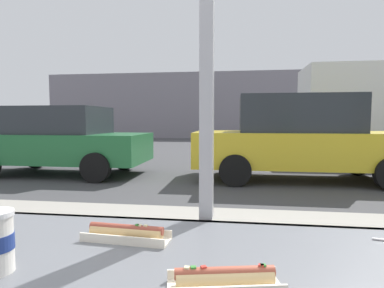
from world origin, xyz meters
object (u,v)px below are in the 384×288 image
(parked_car_green, at_px, (60,140))
(parked_car_yellow, at_px, (300,138))
(hotdog_tray_near, at_px, (126,233))
(hotdog_tray_far, at_px, (225,279))

(parked_car_green, distance_m, parked_car_yellow, 5.60)
(hotdog_tray_near, height_order, parked_car_yellow, parked_car_yellow)
(parked_car_green, bearing_deg, hotdog_tray_near, -58.05)
(parked_car_green, bearing_deg, parked_car_yellow, 0.00)
(hotdog_tray_near, relative_size, parked_car_green, 0.07)
(parked_car_green, xyz_separation_m, parked_car_yellow, (5.60, 0.00, 0.09))
(parked_car_green, height_order, parked_car_yellow, parked_car_yellow)
(hotdog_tray_near, bearing_deg, parked_car_green, 121.95)
(parked_car_yellow, bearing_deg, hotdog_tray_near, -105.77)
(hotdog_tray_far, bearing_deg, parked_car_yellow, 77.46)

